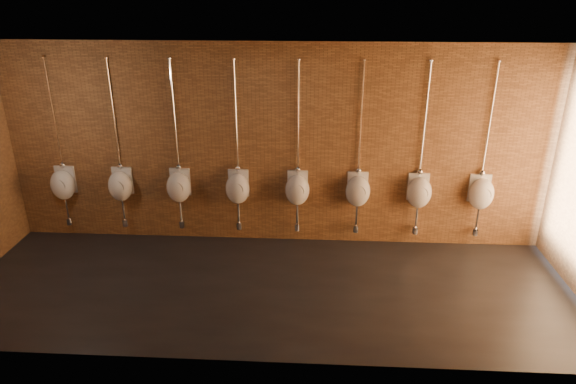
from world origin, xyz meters
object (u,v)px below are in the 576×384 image
urinal_5 (358,190)px  urinal_7 (481,193)px  urinal_3 (238,188)px  urinal_4 (297,189)px  urinal_0 (63,184)px  urinal_2 (179,186)px  urinal_6 (419,192)px  urinal_1 (120,185)px

urinal_5 → urinal_7: same height
urinal_3 → urinal_4: same height
urinal_0 → urinal_4: 3.80m
urinal_2 → urinal_4: (1.90, 0.00, 0.00)m
urinal_0 → urinal_4: bearing=0.0°
urinal_6 → urinal_7: (0.95, 0.00, 0.00)m
urinal_1 → urinal_7: 5.70m
urinal_5 → urinal_7: (1.90, 0.00, 0.00)m
urinal_0 → urinal_4: (3.80, 0.00, 0.00)m
urinal_0 → urinal_3: (2.85, 0.00, 0.00)m
urinal_1 → urinal_2: bearing=0.0°
urinal_3 → urinal_5: bearing=0.0°
urinal_7 → urinal_1: bearing=180.0°
urinal_0 → urinal_3: same height
urinal_2 → urinal_7: (4.75, 0.00, 0.00)m
urinal_0 → urinal_1: 0.95m
urinal_1 → urinal_3: 1.90m
urinal_7 → urinal_5: bearing=180.0°
urinal_3 → urinal_5: size_ratio=1.00×
urinal_1 → urinal_6: bearing=0.0°
urinal_2 → urinal_5: 2.85m
urinal_2 → urinal_3: (0.95, 0.00, 0.00)m
urinal_0 → urinal_7: (6.65, 0.00, 0.00)m
urinal_3 → urinal_7: 3.80m
urinal_2 → urinal_3: 0.95m
urinal_0 → urinal_1: size_ratio=1.00×
urinal_0 → urinal_7: size_ratio=1.00×
urinal_6 → urinal_0: bearing=180.0°
urinal_3 → urinal_0: bearing=180.0°
urinal_1 → urinal_5: bearing=0.0°
urinal_2 → urinal_4: bearing=0.0°
urinal_0 → urinal_6: size_ratio=1.00×
urinal_3 → urinal_4: bearing=0.0°
urinal_1 → urinal_2: same height
urinal_0 → urinal_3: 2.85m
urinal_2 → urinal_6: 3.80m
urinal_1 → urinal_5: 3.80m
urinal_4 → urinal_6: bearing=0.0°
urinal_1 → urinal_4: 2.85m
urinal_3 → urinal_4: 0.95m
urinal_6 → urinal_3: bearing=180.0°
urinal_5 → urinal_7: bearing=0.0°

